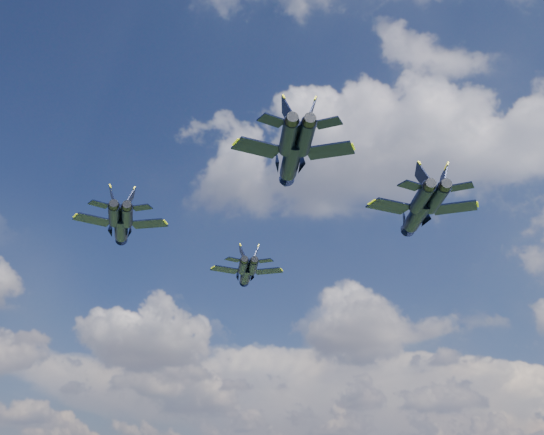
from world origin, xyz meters
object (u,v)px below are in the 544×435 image
(jet_lead, at_px, (246,275))
(jet_right, at_px, (417,215))
(jet_left, at_px, (121,228))
(jet_slot, at_px, (291,160))

(jet_lead, xyz_separation_m, jet_right, (27.81, -10.91, 1.54))
(jet_lead, height_order, jet_right, jet_right)
(jet_left, distance_m, jet_slot, 25.55)
(jet_lead, relative_size, jet_slot, 0.90)
(jet_left, xyz_separation_m, jet_slot, (24.27, -7.93, 1.05))
(jet_lead, relative_size, jet_right, 0.78)
(jet_lead, relative_size, jet_left, 1.01)
(jet_lead, distance_m, jet_left, 27.30)
(jet_right, xyz_separation_m, jet_slot, (-9.06, -23.70, -2.15))
(jet_right, distance_m, jet_slot, 25.47)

